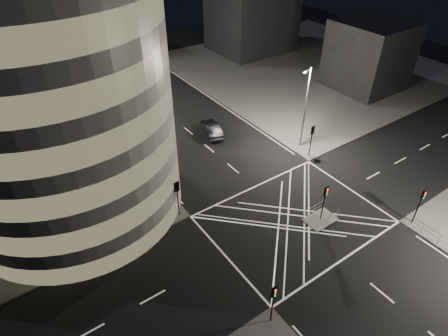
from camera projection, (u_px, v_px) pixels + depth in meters
ground at (294, 219)px, 36.03m from camera, size 120.00×120.00×0.00m
sidewalk_far_right at (308, 66)px, 67.02m from camera, size 42.00×42.00×0.15m
central_island at (320, 219)px, 35.92m from camera, size 3.00×2.00×0.15m
building_right_far at (252, 9)px, 69.65m from camera, size 14.00×12.00×15.00m
building_right_near at (369, 55)px, 57.21m from camera, size 10.00×10.00×10.00m
building_far_end at (58, 4)px, 66.93m from camera, size 18.00×8.00×18.00m
tree_a at (148, 174)px, 34.49m from camera, size 3.79×3.79×6.48m
tree_b at (122, 142)px, 38.24m from camera, size 4.92×4.92×7.45m
tree_c at (102, 121)px, 42.36m from camera, size 4.08×4.08×6.65m
tree_d at (82, 93)px, 45.62m from camera, size 4.82×4.82×8.24m
tree_e at (71, 87)px, 50.49m from camera, size 3.47×3.47×5.92m
traffic_signal_fl at (177, 193)px, 34.73m from camera, size 0.55×0.22×4.00m
traffic_signal_nl at (273, 298)px, 25.79m from camera, size 0.55×0.22×4.00m
traffic_signal_fr at (312, 135)px, 42.79m from camera, size 0.55×0.22×4.00m
traffic_signal_nr at (421, 200)px, 33.85m from camera, size 0.55×0.22×4.00m
traffic_signal_island at (325, 197)px, 34.22m from camera, size 0.55×0.22×4.00m
street_lamp_left_near at (143, 146)px, 36.28m from camera, size 1.25×0.25×10.00m
street_lamp_left_far at (83, 83)px, 48.11m from camera, size 1.25×0.25×10.00m
street_lamp_right_far at (305, 106)px, 42.95m from camera, size 1.25×0.25×10.00m
railing_island_south at (328, 220)px, 34.95m from camera, size 2.80×0.06×1.10m
railing_island_north at (314, 209)px, 36.14m from camera, size 2.80×0.06×1.10m
sedan at (211, 129)px, 47.99m from camera, size 3.08×5.33×1.66m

